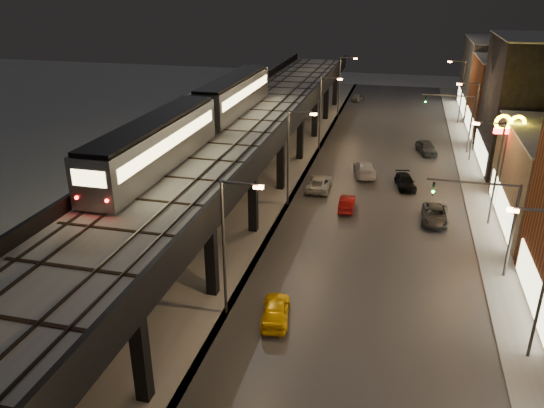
# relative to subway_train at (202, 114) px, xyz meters

# --- Properties ---
(road_surface) EXTENTS (17.00, 120.00, 0.06)m
(road_surface) POSITION_rel_subway_train_xyz_m (16.00, 4.76, -8.36)
(road_surface) COLOR #46474D
(road_surface) RESTS_ON ground
(sidewalk_right) EXTENTS (4.00, 120.00, 0.14)m
(sidewalk_right) POSITION_rel_subway_train_xyz_m (26.00, 4.76, -8.32)
(sidewalk_right) COLOR #9FA1A8
(sidewalk_right) RESTS_ON ground
(under_viaduct_pavement) EXTENTS (11.00, 120.00, 0.06)m
(under_viaduct_pavement) POSITION_rel_subway_train_xyz_m (2.50, 4.76, -8.36)
(under_viaduct_pavement) COLOR #9FA1A8
(under_viaduct_pavement) RESTS_ON ground
(elevated_viaduct) EXTENTS (9.00, 100.00, 6.30)m
(elevated_viaduct) POSITION_rel_subway_train_xyz_m (2.50, 1.60, -2.77)
(elevated_viaduct) COLOR black
(elevated_viaduct) RESTS_ON ground
(viaduct_trackbed) EXTENTS (8.40, 100.00, 0.32)m
(viaduct_trackbed) POSITION_rel_subway_train_xyz_m (2.49, 1.73, -2.00)
(viaduct_trackbed) COLOR #B2B7C1
(viaduct_trackbed) RESTS_ON elevated_viaduct
(viaduct_parapet_streetside) EXTENTS (0.30, 100.00, 1.10)m
(viaduct_parapet_streetside) POSITION_rel_subway_train_xyz_m (6.85, 1.76, -1.54)
(viaduct_parapet_streetside) COLOR black
(viaduct_parapet_streetside) RESTS_ON elevated_viaduct
(viaduct_parapet_far) EXTENTS (0.30, 100.00, 1.10)m
(viaduct_parapet_far) POSITION_rel_subway_train_xyz_m (-1.85, 1.76, -1.54)
(viaduct_parapet_far) COLOR black
(viaduct_parapet_far) RESTS_ON elevated_viaduct
(building_e) EXTENTS (12.20, 12.20, 10.16)m
(building_e) POSITION_rel_subway_train_xyz_m (32.49, 31.76, -3.31)
(building_e) COLOR brown
(building_e) RESTS_ON ground
(building_f) EXTENTS (12.20, 16.20, 11.16)m
(building_f) POSITION_rel_subway_train_xyz_m (32.49, 45.76, -2.81)
(building_f) COLOR #434447
(building_f) RESTS_ON ground
(streetlight_left_1) EXTENTS (2.57, 0.28, 9.00)m
(streetlight_left_1) POSITION_rel_subway_train_xyz_m (8.07, -17.24, -3.15)
(streetlight_left_1) COLOR #38383A
(streetlight_left_1) RESTS_ON ground
(streetlight_right_1) EXTENTS (2.56, 0.28, 9.00)m
(streetlight_right_1) POSITION_rel_subway_train_xyz_m (25.23, -17.24, -3.15)
(streetlight_right_1) COLOR #38383A
(streetlight_right_1) RESTS_ON ground
(streetlight_left_2) EXTENTS (2.57, 0.28, 9.00)m
(streetlight_left_2) POSITION_rel_subway_train_xyz_m (8.07, 0.76, -3.15)
(streetlight_left_2) COLOR #38383A
(streetlight_left_2) RESTS_ON ground
(streetlight_right_2) EXTENTS (2.56, 0.28, 9.00)m
(streetlight_right_2) POSITION_rel_subway_train_xyz_m (25.23, 0.76, -3.15)
(streetlight_right_2) COLOR #38383A
(streetlight_right_2) RESTS_ON ground
(streetlight_left_3) EXTENTS (2.57, 0.28, 9.00)m
(streetlight_left_3) POSITION_rel_subway_train_xyz_m (8.07, 18.76, -3.15)
(streetlight_left_3) COLOR #38383A
(streetlight_left_3) RESTS_ON ground
(streetlight_right_3) EXTENTS (2.56, 0.28, 9.00)m
(streetlight_right_3) POSITION_rel_subway_train_xyz_m (25.23, 18.76, -3.15)
(streetlight_right_3) COLOR #38383A
(streetlight_right_3) RESTS_ON ground
(streetlight_left_4) EXTENTS (2.57, 0.28, 9.00)m
(streetlight_left_4) POSITION_rel_subway_train_xyz_m (8.07, 36.76, -3.15)
(streetlight_left_4) COLOR #38383A
(streetlight_left_4) RESTS_ON ground
(streetlight_right_4) EXTENTS (2.56, 0.28, 9.00)m
(streetlight_right_4) POSITION_rel_subway_train_xyz_m (25.23, 36.76, -3.15)
(streetlight_right_4) COLOR #38383A
(streetlight_right_4) RESTS_ON ground
(traffic_light_rig_a) EXTENTS (6.10, 0.34, 7.00)m
(traffic_light_rig_a) POSITION_rel_subway_train_xyz_m (24.34, -8.25, -3.89)
(traffic_light_rig_a) COLOR #38383A
(traffic_light_rig_a) RESTS_ON ground
(traffic_light_rig_b) EXTENTS (6.10, 0.34, 7.00)m
(traffic_light_rig_b) POSITION_rel_subway_train_xyz_m (24.34, 21.75, -3.89)
(traffic_light_rig_b) COLOR #38383A
(traffic_light_rig_b) RESTS_ON ground
(subway_train) EXTENTS (2.98, 36.73, 3.56)m
(subway_train) POSITION_rel_subway_train_xyz_m (0.00, 0.00, 0.00)
(subway_train) COLOR gray
(subway_train) RESTS_ON viaduct_trackbed
(car_taxi) EXTENTS (2.25, 4.29, 1.39)m
(car_taxi) POSITION_rel_subway_train_xyz_m (11.01, -17.20, -7.69)
(car_taxi) COLOR yellow
(car_taxi) RESTS_ON ground
(car_near_white) EXTENTS (1.40, 3.84, 1.26)m
(car_near_white) POSITION_rel_subway_train_xyz_m (13.32, 1.01, -7.76)
(car_near_white) COLOR maroon
(car_near_white) RESTS_ON ground
(car_mid_silver) EXTENTS (2.33, 4.96, 1.37)m
(car_mid_silver) POSITION_rel_subway_train_xyz_m (10.02, 5.39, -7.70)
(car_mid_silver) COLOR silver
(car_mid_silver) RESTS_ON ground
(car_mid_dark) EXTENTS (2.98, 5.42, 1.49)m
(car_mid_dark) POSITION_rel_subway_train_xyz_m (14.08, 10.69, -7.64)
(car_mid_dark) COLOR silver
(car_mid_dark) RESTS_ON ground
(car_far_white) EXTENTS (2.20, 3.85, 1.23)m
(car_far_white) POSITION_rel_subway_train_xyz_m (9.63, 49.08, -7.77)
(car_far_white) COLOR #90959D
(car_far_white) RESTS_ON ground
(car_onc_dark) EXTENTS (2.26, 4.74, 1.31)m
(car_onc_dark) POSITION_rel_subway_train_xyz_m (21.00, 0.10, -7.74)
(car_onc_dark) COLOR #3E3F42
(car_onc_dark) RESTS_ON ground
(car_onc_white) EXTENTS (2.49, 4.47, 1.23)m
(car_onc_white) POSITION_rel_subway_train_xyz_m (18.39, 7.99, -7.78)
(car_onc_white) COLOR black
(car_onc_white) RESTS_ON ground
(car_onc_red) EXTENTS (2.90, 4.77, 1.52)m
(car_onc_red) POSITION_rel_subway_train_xyz_m (20.68, 20.37, -7.63)
(car_onc_red) COLOR #41474E
(car_onc_red) RESTS_ON ground
(sign_mcdonalds) EXTENTS (2.65, 0.53, 8.88)m
(sign_mcdonalds) POSITION_rel_subway_train_xyz_m (26.50, 4.22, -1.33)
(sign_mcdonalds) COLOR #38383A
(sign_mcdonalds) RESTS_ON ground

